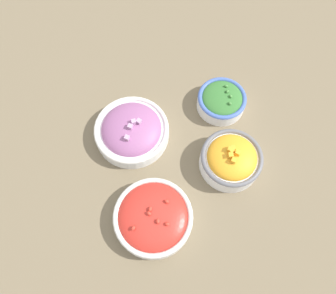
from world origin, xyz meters
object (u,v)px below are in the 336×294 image
(bowl_red_onion, at_px, (132,130))
(bowl_squash, at_px, (231,159))
(bowl_cherry_tomatoes, at_px, (153,217))
(bowl_broccoli, at_px, (222,100))

(bowl_red_onion, bearing_deg, bowl_squash, -49.52)
(bowl_red_onion, bearing_deg, bowl_cherry_tomatoes, -106.29)
(bowl_red_onion, xyz_separation_m, bowl_broccoli, (0.25, -0.05, 0.00))
(bowl_broccoli, bearing_deg, bowl_cherry_tomatoes, -150.87)
(bowl_cherry_tomatoes, bearing_deg, bowl_squash, 5.34)
(bowl_red_onion, height_order, bowl_squash, bowl_squash)
(bowl_red_onion, relative_size, bowl_squash, 1.26)
(bowl_cherry_tomatoes, bearing_deg, bowl_broccoli, 29.13)
(bowl_red_onion, height_order, bowl_cherry_tomatoes, bowl_red_onion)
(bowl_red_onion, distance_m, bowl_squash, 0.26)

